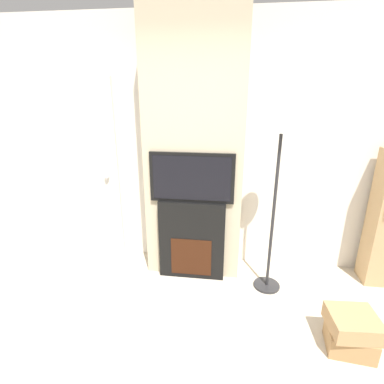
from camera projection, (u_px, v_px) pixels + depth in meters
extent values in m
cube|color=silver|center=(197.00, 147.00, 3.28)|extent=(6.00, 0.06, 2.70)
cube|color=#BCAD8E|center=(195.00, 151.00, 3.08)|extent=(1.00, 0.38, 2.70)
cube|color=black|center=(192.00, 239.00, 3.20)|extent=(0.69, 0.14, 0.87)
cube|color=#33160A|center=(191.00, 257.00, 3.18)|extent=(0.43, 0.01, 0.42)
cube|color=black|center=(192.00, 178.00, 2.97)|extent=(0.84, 0.06, 0.51)
cube|color=black|center=(192.00, 178.00, 2.94)|extent=(0.78, 0.01, 0.45)
cylinder|color=#262628|center=(266.00, 285.00, 3.13)|extent=(0.27, 0.27, 0.03)
cylinder|color=#262628|center=(273.00, 215.00, 2.87)|extent=(0.03, 0.03, 1.58)
cone|color=silver|center=(282.00, 126.00, 2.59)|extent=(0.23, 0.23, 0.10)
cube|color=#A37A4C|center=(350.00, 340.00, 2.36)|extent=(0.37, 0.32, 0.18)
cube|color=tan|center=(353.00, 323.00, 2.31)|extent=(0.38, 0.36, 0.14)
cube|color=silver|center=(83.00, 171.00, 3.50)|extent=(0.86, 0.04, 2.08)
sphere|color=silver|center=(107.00, 177.00, 3.44)|extent=(0.06, 0.06, 0.06)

